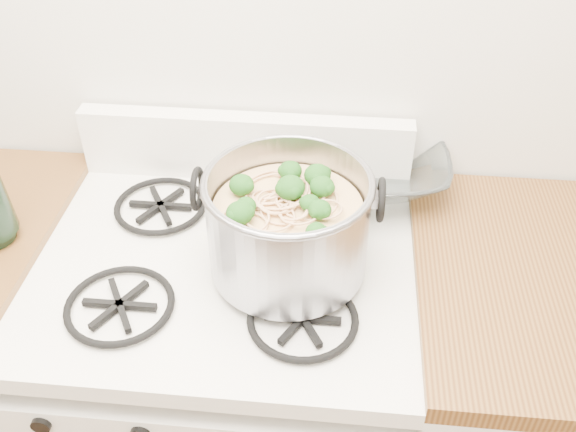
{
  "coord_description": "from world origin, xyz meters",
  "views": [
    {
      "loc": [
        0.22,
        0.33,
        1.78
      ],
      "look_at": [
        0.13,
        1.24,
        1.04
      ],
      "focal_mm": 40.0,
      "sensor_mm": 36.0,
      "label": 1
    }
  ],
  "objects_px": {
    "spatula": "(327,235)",
    "glass_bowl": "(375,175)",
    "stock_pot": "(288,226)",
    "gas_range": "(236,399)"
  },
  "relations": [
    {
      "from": "spatula",
      "to": "glass_bowl",
      "type": "height_order",
      "value": "glass_bowl"
    },
    {
      "from": "stock_pot",
      "to": "glass_bowl",
      "type": "xyz_separation_m",
      "value": [
        0.17,
        0.3,
        -0.08
      ]
    },
    {
      "from": "gas_range",
      "to": "glass_bowl",
      "type": "relative_size",
      "value": 7.16
    },
    {
      "from": "gas_range",
      "to": "spatula",
      "type": "height_order",
      "value": "spatula"
    },
    {
      "from": "gas_range",
      "to": "stock_pot",
      "type": "xyz_separation_m",
      "value": [
        0.13,
        -0.02,
        0.58
      ]
    },
    {
      "from": "spatula",
      "to": "glass_bowl",
      "type": "relative_size",
      "value": 2.4
    },
    {
      "from": "spatula",
      "to": "glass_bowl",
      "type": "xyz_separation_m",
      "value": [
        0.1,
        0.22,
        0.0
      ]
    },
    {
      "from": "spatula",
      "to": "glass_bowl",
      "type": "distance_m",
      "value": 0.24
    },
    {
      "from": "glass_bowl",
      "to": "gas_range",
      "type": "bearing_deg",
      "value": -137.13
    },
    {
      "from": "gas_range",
      "to": "glass_bowl",
      "type": "bearing_deg",
      "value": 42.87
    }
  ]
}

